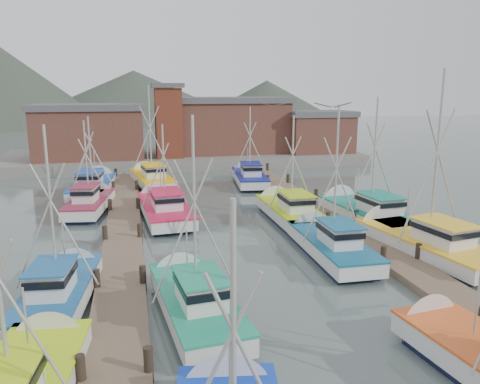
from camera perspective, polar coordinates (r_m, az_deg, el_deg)
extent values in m
plane|color=#465553|center=(24.82, 2.33, -8.82)|extent=(260.00, 260.00, 0.00)
cube|color=brown|center=(27.75, -14.10, -6.44)|extent=(2.20, 46.00, 0.40)
cylinder|color=black|center=(15.91, -18.77, -20.65)|extent=(0.30, 0.30, 1.50)
cylinder|color=black|center=(22.10, -17.01, -10.85)|extent=(0.30, 0.30, 1.50)
cylinder|color=black|center=(28.67, -16.10, -5.42)|extent=(0.30, 0.30, 1.50)
cylinder|color=black|center=(35.41, -15.54, -2.04)|extent=(0.30, 0.30, 1.50)
cylinder|color=black|center=(42.23, -15.16, 0.26)|extent=(0.30, 0.30, 1.50)
cylinder|color=black|center=(49.10, -14.88, 1.92)|extent=(0.30, 0.30, 1.50)
cylinder|color=black|center=(15.80, -11.06, -20.44)|extent=(0.30, 0.30, 1.50)
cylinder|color=black|center=(22.03, -11.74, -10.64)|extent=(0.30, 0.30, 1.50)
cylinder|color=black|center=(28.61, -12.09, -5.24)|extent=(0.30, 0.30, 1.50)
cylinder|color=black|center=(35.36, -12.30, -1.89)|extent=(0.30, 0.30, 1.50)
cylinder|color=black|center=(42.19, -12.45, 0.39)|extent=(0.30, 0.30, 1.50)
cylinder|color=black|center=(49.07, -12.55, 2.03)|extent=(0.30, 0.30, 1.50)
cube|color=brown|center=(30.69, 13.09, -4.58)|extent=(2.20, 46.00, 0.40)
cylinder|color=black|center=(25.15, 17.03, -7.99)|extent=(0.30, 0.30, 1.50)
cylinder|color=black|center=(31.08, 10.65, -3.77)|extent=(0.30, 0.30, 1.50)
cylinder|color=black|center=(37.39, 6.40, -0.91)|extent=(0.30, 0.30, 1.50)
cylinder|color=black|center=(43.90, 3.40, 1.12)|extent=(0.30, 0.30, 1.50)
cylinder|color=black|center=(50.55, 1.18, 2.61)|extent=(0.30, 0.30, 1.50)
cylinder|color=black|center=(26.17, 20.87, -7.47)|extent=(0.30, 0.30, 1.50)
cylinder|color=black|center=(31.92, 13.95, -3.50)|extent=(0.30, 0.30, 1.50)
cylinder|color=black|center=(38.08, 9.24, -0.75)|extent=(0.30, 0.30, 1.50)
cylinder|color=black|center=(44.50, 5.87, 1.22)|extent=(0.30, 0.30, 1.50)
cylinder|color=black|center=(51.06, 3.36, 2.69)|extent=(0.30, 0.30, 1.50)
cube|color=gray|center=(60.22, -6.95, 4.23)|extent=(44.00, 16.00, 1.20)
cube|color=brown|center=(57.75, -17.81, 6.75)|extent=(12.00, 8.00, 5.50)
cube|color=#545459|center=(57.57, -18.01, 9.81)|extent=(12.72, 8.48, 0.70)
cube|color=brown|center=(60.74, -1.35, 7.90)|extent=(14.00, 9.00, 6.20)
cube|color=#545459|center=(60.57, -1.37, 11.15)|extent=(14.84, 9.54, 0.70)
cube|color=brown|center=(61.14, 9.46, 6.97)|extent=(8.00, 6.00, 4.50)
cube|color=#545459|center=(60.97, 9.55, 9.40)|extent=(8.48, 6.36, 0.70)
cube|color=#60291B|center=(55.61, -8.70, 8.29)|extent=(3.00, 3.00, 8.00)
cube|color=#545459|center=(55.49, -8.84, 12.67)|extent=(3.60, 3.60, 0.50)
cone|color=#40483C|center=(141.72, -26.94, 7.35)|extent=(110.00, 110.00, 42.00)
cone|color=#40483C|center=(152.59, -12.60, 8.63)|extent=(140.00, 140.00, 30.00)
cone|color=#40483C|center=(148.42, 3.25, 8.80)|extent=(90.00, 90.00, 24.00)
cone|color=silver|center=(14.79, -1.67, -22.25)|extent=(2.71, 1.50, 2.57)
cylinder|color=#A8A49A|center=(9.27, -0.80, -19.13)|extent=(0.13, 0.13, 5.99)
cone|color=silver|center=(19.39, 20.99, -14.20)|extent=(2.54, 1.37, 2.43)
cylinder|color=#A8A49A|center=(17.08, 26.93, -11.98)|extent=(0.07, 0.07, 2.17)
cone|color=silver|center=(18.21, -21.69, -16.05)|extent=(2.53, 1.35, 2.42)
cylinder|color=#A8A49A|center=(13.35, -27.23, -11.42)|extent=(0.13, 0.13, 5.54)
cylinder|color=#A8A49A|center=(13.44, -24.75, -14.07)|extent=(1.99, 0.30, 4.34)
cylinder|color=#A8A49A|center=(15.32, -24.60, -14.56)|extent=(0.07, 0.07, 2.33)
cube|color=black|center=(19.33, -5.40, -15.12)|extent=(2.85, 6.86, 0.70)
cube|color=silver|center=(19.04, -5.44, -13.38)|extent=(3.24, 7.80, 0.80)
cube|color=#1B956E|center=(18.88, -5.47, -12.34)|extent=(3.32, 7.88, 0.10)
cone|color=silver|center=(22.51, -7.72, -9.70)|extent=(2.47, 1.34, 2.37)
cube|color=silver|center=(17.84, -4.81, -11.85)|extent=(1.76, 2.42, 1.10)
cube|color=black|center=(17.75, -4.82, -11.17)|extent=(1.88, 2.66, 0.28)
cube|color=#1B956E|center=(17.61, -4.85, -10.09)|extent=(1.99, 2.82, 0.07)
cylinder|color=#A8A49A|center=(17.57, -5.58, -2.09)|extent=(0.12, 0.12, 6.97)
cylinder|color=#A8A49A|center=(17.69, -7.06, -4.78)|extent=(2.48, 0.33, 5.45)
cylinder|color=#A8A49A|center=(17.90, -4.02, -4.51)|extent=(2.48, 0.33, 5.45)
cylinder|color=#A8A49A|center=(19.66, -6.48, -7.51)|extent=(0.07, 0.07, 2.12)
cube|color=black|center=(26.12, 11.06, -7.83)|extent=(2.33, 6.83, 0.70)
cube|color=silver|center=(25.91, 11.12, -6.48)|extent=(2.65, 7.76, 0.80)
cube|color=#125E86|center=(25.79, 11.16, -5.68)|extent=(2.73, 7.84, 0.10)
cone|color=silver|center=(29.37, 8.19, -4.43)|extent=(2.43, 1.14, 2.41)
cube|color=silver|center=(24.81, 12.04, -5.06)|extent=(1.60, 2.34, 1.10)
cube|color=black|center=(24.75, 12.06, -4.55)|extent=(1.70, 2.58, 0.28)
cube|color=#125E86|center=(24.65, 12.10, -3.75)|extent=(1.81, 2.73, 0.07)
cylinder|color=#A8A49A|center=(24.80, 11.63, 2.11)|extent=(0.11, 0.11, 7.13)
cylinder|color=#A8A49A|center=(24.77, 10.50, 0.17)|extent=(2.54, 0.13, 5.57)
cylinder|color=#A8A49A|center=(25.15, 12.58, 0.27)|extent=(2.54, 0.13, 5.57)
cylinder|color=#A8A49A|center=(26.69, 10.11, -2.30)|extent=(0.06, 0.06, 2.15)
cube|color=black|center=(21.45, -21.01, -13.04)|extent=(2.67, 6.42, 0.70)
cube|color=silver|center=(21.19, -21.15, -11.45)|extent=(3.04, 7.29, 0.80)
cube|color=#195C9B|center=(21.05, -21.23, -10.50)|extent=(3.11, 7.37, 0.10)
cone|color=silver|center=(24.44, -19.12, -8.48)|extent=(2.32, 1.33, 2.21)
cube|color=silver|center=(20.08, -21.95, -9.91)|extent=(1.64, 2.27, 1.10)
cube|color=black|center=(20.00, -22.00, -9.30)|extent=(1.76, 2.49, 0.28)
cube|color=#195C9B|center=(19.87, -22.08, -8.33)|extent=(1.86, 2.64, 0.07)
cylinder|color=#A8A49A|center=(19.92, -22.06, -1.83)|extent=(0.12, 0.12, 6.56)
cylinder|color=#A8A49A|center=(20.24, -23.21, -3.98)|extent=(2.34, 0.33, 5.13)
cylinder|color=#A8A49A|center=(19.99, -20.53, -3.96)|extent=(2.34, 0.33, 5.13)
cylinder|color=#A8A49A|center=(21.79, -20.67, -6.25)|extent=(0.07, 0.07, 2.13)
cube|color=black|center=(27.93, 21.68, -7.17)|extent=(3.85, 8.29, 0.70)
cube|color=silver|center=(27.73, 21.79, -5.90)|extent=(4.37, 9.42, 0.80)
cube|color=yellow|center=(27.62, 21.85, -5.15)|extent=(4.48, 9.53, 0.10)
cone|color=silver|center=(31.03, 16.02, -3.88)|extent=(3.00, 1.54, 2.87)
cube|color=silver|center=(26.73, 23.55, -4.58)|extent=(2.26, 2.98, 1.10)
cube|color=black|center=(26.67, 23.59, -4.11)|extent=(2.42, 3.26, 0.28)
cube|color=yellow|center=(26.57, 23.66, -3.36)|extent=(2.56, 3.46, 0.07)
cylinder|color=#A8A49A|center=(26.57, 22.89, 4.04)|extent=(0.15, 0.15, 8.94)
cylinder|color=#A8A49A|center=(26.30, 21.76, 1.74)|extent=(3.16, 0.60, 6.98)
cylinder|color=#A8A49A|center=(27.15, 23.62, 1.89)|extent=(3.16, 0.60, 6.98)
cylinder|color=#A8A49A|center=(28.45, 19.80, -1.94)|extent=(0.09, 0.09, 2.65)
cube|color=black|center=(33.62, -9.12, -3.20)|extent=(3.17, 8.08, 0.70)
cube|color=silver|center=(33.45, -9.16, -2.13)|extent=(3.60, 9.18, 0.80)
cube|color=#D51643|center=(33.36, -9.18, -1.49)|extent=(3.69, 9.28, 0.10)
cone|color=silver|center=(37.82, -10.13, -0.72)|extent=(2.88, 1.31, 2.81)
cube|color=silver|center=(32.19, -8.94, -0.95)|extent=(2.01, 2.83, 1.10)
cube|color=black|center=(32.14, -8.95, -0.55)|extent=(2.15, 3.10, 0.28)
cube|color=#D51643|center=(32.06, -8.97, 0.08)|extent=(2.28, 3.29, 0.07)
cylinder|color=#A8A49A|center=(32.64, -9.30, 3.24)|extent=(0.13, 0.13, 5.59)
cylinder|color=#A8A49A|center=(32.67, -10.26, 2.05)|extent=(2.02, 0.25, 4.38)
cylinder|color=#A8A49A|center=(32.83, -8.27, 2.16)|extent=(2.02, 0.25, 4.38)
cylinder|color=#A8A49A|center=(34.67, -9.63, 1.08)|extent=(0.08, 0.08, 2.51)
cube|color=black|center=(32.69, 6.16, -3.56)|extent=(2.40, 7.31, 0.70)
cube|color=silver|center=(32.52, 6.19, -2.45)|extent=(2.73, 8.31, 0.80)
cube|color=#B1D80C|center=(32.43, 6.20, -1.81)|extent=(2.81, 8.39, 0.10)
cone|color=silver|center=(36.38, 4.04, -1.07)|extent=(2.60, 1.11, 2.59)
cube|color=silver|center=(31.38, 6.82, -1.22)|extent=(1.68, 2.50, 1.10)
cube|color=black|center=(31.33, 6.84, -0.82)|extent=(1.79, 2.74, 0.28)
cube|color=#B1D80C|center=(31.25, 6.85, -0.17)|extent=(1.90, 2.91, 0.07)
cylinder|color=#A8A49A|center=(31.66, 6.43, 3.65)|extent=(0.12, 0.12, 6.24)
cylinder|color=#A8A49A|center=(31.61, 5.49, 2.31)|extent=(2.24, 0.09, 4.88)
cylinder|color=#A8A49A|center=(31.96, 7.30, 2.37)|extent=(2.24, 0.09, 4.88)
cylinder|color=#A8A49A|center=(33.54, 5.41, 0.82)|extent=(0.07, 0.07, 2.32)
cube|color=black|center=(36.71, -17.78, -2.32)|extent=(3.03, 6.73, 0.70)
cube|color=silver|center=(36.56, -17.84, -1.34)|extent=(3.44, 7.65, 0.80)
cube|color=maroon|center=(36.48, -17.88, -0.75)|extent=(3.52, 7.73, 0.10)
cone|color=silver|center=(40.10, -16.66, -0.31)|extent=(2.44, 1.42, 2.30)
cube|color=silver|center=(35.52, -18.26, -0.18)|extent=(1.79, 2.41, 1.10)
cube|color=black|center=(35.47, -18.28, 0.18)|extent=(1.92, 2.64, 0.28)
cube|color=maroon|center=(35.40, -18.32, 0.75)|extent=(2.03, 2.80, 0.07)
cylinder|color=#A8A49A|center=(35.82, -18.24, 3.70)|extent=(0.13, 0.13, 5.74)
cylinder|color=#A8A49A|center=(36.05, -18.95, 2.61)|extent=(2.05, 0.38, 4.49)
cylinder|color=#A8A49A|center=(35.81, -17.37, 2.66)|extent=(2.05, 0.38, 4.49)
cylinder|color=#A8A49A|center=(37.50, -17.55, 1.52)|extent=(0.07, 0.07, 2.21)
cube|color=black|center=(33.26, 15.43, -3.66)|extent=(3.38, 8.17, 0.70)
cube|color=silver|center=(33.10, 15.49, -2.58)|extent=(3.84, 9.28, 0.80)
cube|color=#0C7C66|center=(33.00, 15.53, -1.94)|extent=(3.93, 9.38, 0.10)
cone|color=silver|center=(36.84, 11.59, -1.13)|extent=(2.95, 1.37, 2.86)
cube|color=silver|center=(32.01, 16.66, -1.40)|extent=(2.10, 2.88, 1.10)
cube|color=black|center=(31.95, 16.69, -1.00)|extent=(2.24, 3.16, 0.28)
cube|color=#0C7C66|center=(31.88, 16.73, -0.37)|extent=(2.38, 3.35, 0.07)
cylinder|color=#A8A49A|center=(32.17, 16.09, 4.45)|extent=(0.14, 0.14, 7.43)
cylinder|color=#A8A49A|center=(31.96, 15.10, 2.87)|extent=(2.66, 0.36, 5.81)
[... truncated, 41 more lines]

